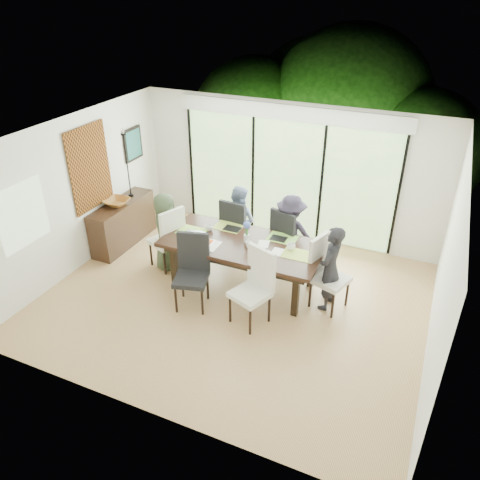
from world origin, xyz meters
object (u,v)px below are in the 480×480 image
at_px(person_right_end, 330,268).
at_px(laptop, 194,234).
at_px(cup_b, 249,245).
at_px(cup_a, 209,228).
at_px(chair_near_right, 250,289).
at_px(table_top, 243,244).
at_px(person_far_right, 290,233).
at_px(chair_far_right, 290,238).
at_px(sideboard, 123,223).
at_px(person_far_left, 238,222).
at_px(person_left_end, 166,231).
at_px(cup_c, 291,247).
at_px(vase, 247,238).
at_px(chair_right_end, 331,274).
at_px(chair_near_left, 191,274).
at_px(bowl, 117,202).
at_px(chair_far_left, 239,227).
at_px(chair_left_end, 166,236).

bearing_deg(person_right_end, laptop, -80.38).
bearing_deg(cup_b, cup_a, 163.61).
bearing_deg(chair_near_right, table_top, 140.55).
relative_size(person_right_end, person_far_right, 1.00).
xyz_separation_m(chair_far_right, person_far_right, (0.00, -0.02, 0.11)).
height_order(cup_a, sideboard, cup_a).
bearing_deg(person_right_end, person_far_left, -106.11).
xyz_separation_m(person_far_left, cup_b, (0.60, -0.93, 0.17)).
height_order(person_far_right, sideboard, person_far_right).
distance_m(person_left_end, sideboard, 1.32).
bearing_deg(cup_a, cup_c, -1.91).
bearing_deg(table_top, cup_b, -33.69).
relative_size(laptop, cup_a, 2.66).
relative_size(table_top, vase, 20.00).
bearing_deg(chair_right_end, cup_c, 100.13).
xyz_separation_m(person_right_end, laptop, (-2.33, -0.10, 0.13)).
height_order(person_right_end, vase, person_right_end).
bearing_deg(chair_far_right, table_top, 76.23).
bearing_deg(chair_right_end, chair_far_right, 66.44).
height_order(chair_near_left, sideboard, chair_near_left).
distance_m(person_far_left, laptop, 1.02).
height_order(chair_right_end, vase, chair_right_end).
distance_m(chair_near_left, person_left_end, 1.31).
height_order(person_left_end, person_right_end, same).
distance_m(cup_b, bowl, 2.89).
bearing_deg(chair_far_left, laptop, 71.97).
xyz_separation_m(chair_far_left, cup_a, (-0.25, -0.70, 0.27)).
xyz_separation_m(chair_right_end, chair_near_left, (-2.00, -0.87, 0.00)).
height_order(person_far_right, laptop, person_far_right).
distance_m(table_top, person_right_end, 1.48).
height_order(vase, sideboard, vase).
bearing_deg(chair_near_right, chair_near_left, -159.34).
bearing_deg(person_left_end, chair_right_end, -104.78).
bearing_deg(person_far_left, bowl, 24.87).
xyz_separation_m(person_right_end, person_far_left, (-1.93, 0.83, 0.00)).
xyz_separation_m(person_left_end, bowl, (-1.23, 0.26, 0.22)).
height_order(person_right_end, sideboard, person_right_end).
distance_m(table_top, sideboard, 2.76).
relative_size(chair_near_right, cup_b, 11.00).
distance_m(person_left_end, laptop, 0.65).
bearing_deg(person_far_left, chair_far_right, -168.01).
distance_m(person_far_right, vase, 0.94).
bearing_deg(cup_a, chair_left_end, -169.38).
bearing_deg(person_far_right, person_left_end, 13.60).
bearing_deg(person_far_left, cup_c, 160.55).
relative_size(chair_far_right, chair_near_left, 1.00).
xyz_separation_m(chair_near_right, cup_a, (-1.20, 1.02, 0.27)).
bearing_deg(chair_near_right, person_left_end, 176.94).
xyz_separation_m(chair_right_end, chair_near_right, (-1.00, -0.87, 0.00)).
bearing_deg(chair_right_end, person_left_end, 108.26).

